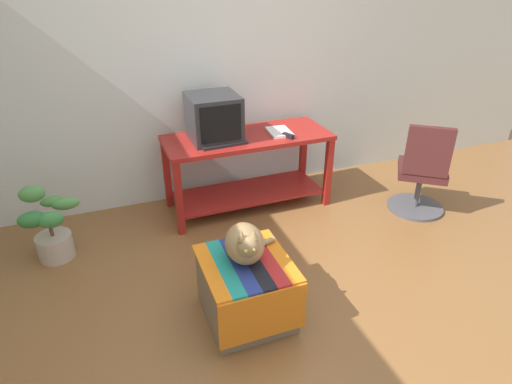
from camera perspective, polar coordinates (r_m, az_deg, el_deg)
ground_plane at (r=3.03m, az=6.82°, el=-16.30°), size 14.00×14.00×0.00m
back_wall at (r=4.16m, az=-5.51°, el=16.70°), size 8.00×0.10×2.60m
desk at (r=4.04m, az=-1.11°, el=4.42°), size 1.52×0.62×0.72m
tv_monitor at (r=3.83m, az=-5.60°, el=9.68°), size 0.43×0.45×0.40m
keyboard at (r=3.75m, az=-4.29°, el=6.38°), size 0.41×0.17×0.02m
book at (r=4.02m, az=3.08°, el=7.91°), size 0.22×0.29×0.02m
ottoman_with_blanket at (r=2.89m, az=-1.26°, el=-12.68°), size 0.55×0.61×0.44m
cat at (r=2.70m, az=-1.43°, el=-6.78°), size 0.40×0.38×0.29m
potted_plant at (r=3.75m, az=-25.41°, el=-4.63°), size 0.44×0.36×0.63m
office_chair at (r=4.25m, az=20.99°, el=2.12°), size 0.59×0.59×0.89m
stapler at (r=3.90m, az=4.26°, el=7.39°), size 0.08×0.11×0.04m
pen at (r=4.14m, az=3.08°, el=8.43°), size 0.08×0.12×0.01m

